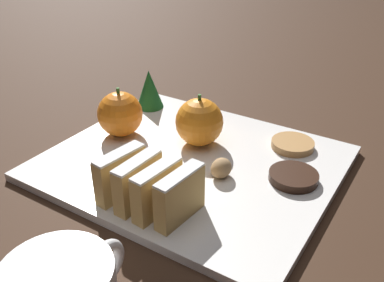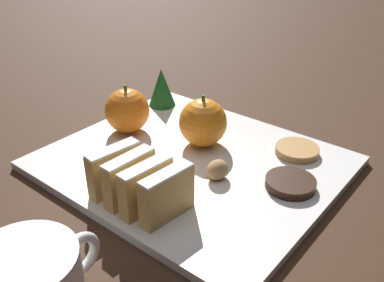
{
  "view_description": "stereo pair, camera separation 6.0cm",
  "coord_description": "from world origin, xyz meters",
  "px_view_note": "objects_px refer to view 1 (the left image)",
  "views": [
    {
      "loc": [
        -0.44,
        -0.28,
        0.33
      ],
      "look_at": [
        0.0,
        0.0,
        0.04
      ],
      "focal_mm": 40.0,
      "sensor_mm": 36.0,
      "label": 1
    },
    {
      "loc": [
        -0.41,
        -0.33,
        0.33
      ],
      "look_at": [
        0.0,
        0.0,
        0.04
      ],
      "focal_mm": 40.0,
      "sensor_mm": 36.0,
      "label": 2
    }
  ],
  "objects_px": {
    "orange_near": "(120,114)",
    "orange_far": "(199,122)",
    "chocolate_cookie": "(293,177)",
    "walnut": "(221,168)"
  },
  "relations": [
    {
      "from": "orange_far",
      "to": "walnut",
      "type": "height_order",
      "value": "orange_far"
    },
    {
      "from": "orange_far",
      "to": "walnut",
      "type": "bearing_deg",
      "value": -130.51
    },
    {
      "from": "orange_far",
      "to": "chocolate_cookie",
      "type": "xyz_separation_m",
      "value": [
        -0.02,
        -0.16,
        -0.03
      ]
    },
    {
      "from": "chocolate_cookie",
      "to": "walnut",
      "type": "bearing_deg",
      "value": 116.61
    },
    {
      "from": "orange_near",
      "to": "orange_far",
      "type": "distance_m",
      "value": 0.13
    },
    {
      "from": "walnut",
      "to": "chocolate_cookie",
      "type": "bearing_deg",
      "value": -63.39
    },
    {
      "from": "orange_near",
      "to": "walnut",
      "type": "xyz_separation_m",
      "value": [
        -0.02,
        -0.19,
        -0.02
      ]
    },
    {
      "from": "orange_near",
      "to": "chocolate_cookie",
      "type": "height_order",
      "value": "orange_near"
    },
    {
      "from": "walnut",
      "to": "chocolate_cookie",
      "type": "distance_m",
      "value": 0.1
    },
    {
      "from": "walnut",
      "to": "orange_far",
      "type": "bearing_deg",
      "value": 49.49
    }
  ]
}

